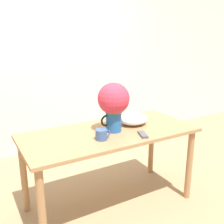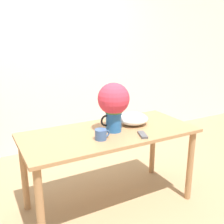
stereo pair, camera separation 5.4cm
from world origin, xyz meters
name	(u,v)px [view 1 (the left image)]	position (x,y,z in m)	size (l,w,h in m)	color
ground_plane	(106,210)	(0.00, 0.00, 0.00)	(12.00, 12.00, 0.00)	#9E7F5B
wall_back	(45,58)	(0.00, 1.70, 1.30)	(8.00, 0.05, 2.60)	silver
table	(110,142)	(0.08, 0.08, 0.65)	(1.58, 0.72, 0.75)	#A3754C
flower_vase	(114,103)	(0.12, 0.07, 1.02)	(0.28, 0.28, 0.44)	#235B9E
coffee_mug	(102,135)	(-0.07, -0.06, 0.80)	(0.13, 0.10, 0.09)	#385689
white_bowl	(132,118)	(0.38, 0.16, 0.81)	(0.30, 0.30, 0.11)	white
remote_control	(143,134)	(0.28, -0.15, 0.76)	(0.10, 0.16, 0.02)	#4C4C51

